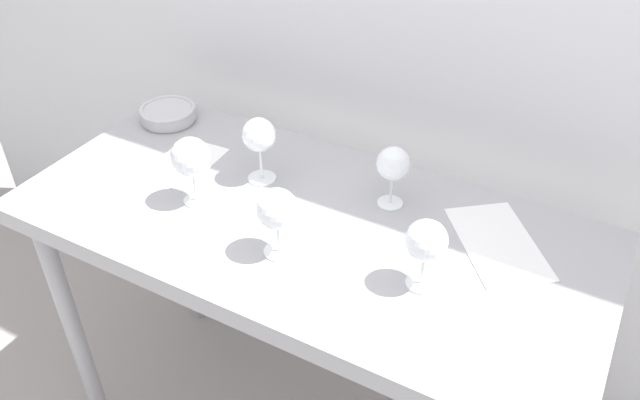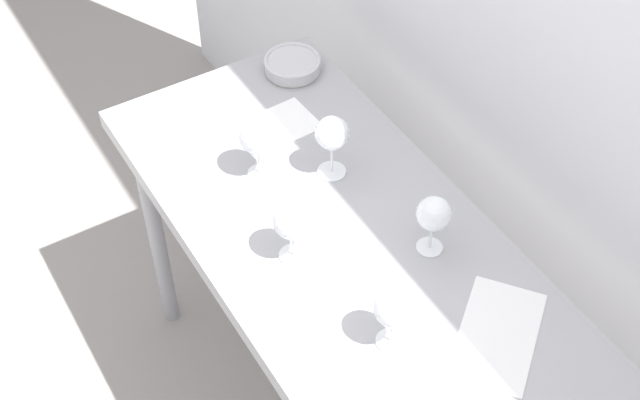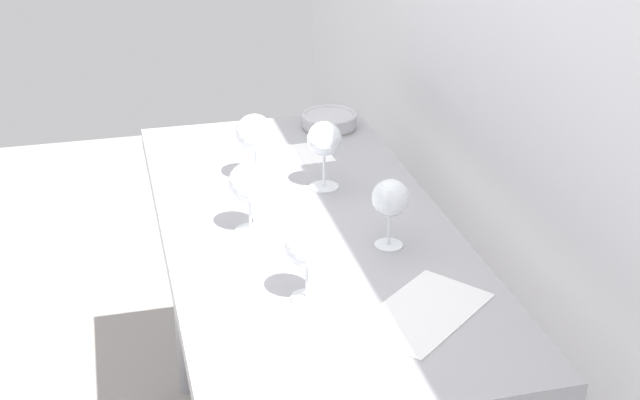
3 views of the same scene
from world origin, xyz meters
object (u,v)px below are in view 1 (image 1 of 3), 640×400
Objects in this scene: wine_glass_far_right at (393,166)px; tasting_sheet_upper at (498,243)px; wine_glass_near_center at (277,210)px; wine_glass_near_left at (191,158)px; tasting_sheet_lower at (184,163)px; tasting_bowl at (168,113)px; wine_glass_far_left at (259,137)px; wine_glass_near_right at (426,242)px.

tasting_sheet_upper is at bearing -3.92° from wine_glass_far_right.
wine_glass_near_left is at bearing 167.14° from wine_glass_near_center.
wine_glass_far_right is (0.14, 0.28, -0.01)m from wine_glass_near_center.
wine_glass_near_center is 0.46m from tasting_sheet_lower.
tasting_sheet_upper is 1.72× the size of tasting_bowl.
wine_glass_far_left is 0.18m from wine_glass_near_left.
tasting_sheet_lower is (-0.13, 0.12, -0.12)m from wine_glass_near_left.
wine_glass_near_center is 0.76× the size of tasting_sheet_lower.
wine_glass_far_right is at bearing -4.46° from tasting_bowl.
wine_glass_near_right reaches higher than wine_glass_far_right.
wine_glass_near_center is at bearing -12.86° from wine_glass_near_left.
wine_glass_far_right is 0.74m from tasting_bowl.
wine_glass_near_center reaches higher than tasting_bowl.
wine_glass_near_center reaches higher than wine_glass_far_right.
wine_glass_near_right is 0.59× the size of tasting_sheet_upper.
wine_glass_near_center is 0.29m from wine_glass_far_left.
wine_glass_near_left is 0.63× the size of tasting_sheet_upper.
wine_glass_near_right is 0.74m from tasting_sheet_lower.
wine_glass_near_left is at bearing 179.43° from wine_glass_near_right.
tasting_bowl is at bearing 138.65° from wine_glass_near_left.
wine_glass_near_center is 1.02× the size of wine_glass_near_right.
wine_glass_near_left is (-0.09, -0.16, -0.00)m from wine_glass_far_left.
tasting_sheet_upper is (0.69, 0.20, -0.12)m from wine_glass_near_left.
wine_glass_near_center is 0.32m from wine_glass_near_right.
tasting_sheet_lower is (-0.41, 0.18, -0.11)m from wine_glass_near_center.
tasting_bowl is (-0.18, 0.16, 0.02)m from tasting_sheet_lower.
wine_glass_near_center is at bearing -116.99° from wine_glass_far_right.
tasting_sheet_lower is at bearing 156.18° from wine_glass_near_center.
wine_glass_near_left is at bearing -44.84° from tasting_sheet_lower.
wine_glass_near_left reaches higher than tasting_sheet_lower.
tasting_sheet_lower is (-0.22, -0.04, -0.12)m from wine_glass_far_left.
wine_glass_near_left is at bearing -119.54° from wine_glass_far_left.
wine_glass_near_center is at bearing -29.86° from tasting_bowl.
wine_glass_near_right reaches higher than tasting_sheet_upper.
wine_glass_far_right is 0.91× the size of wine_glass_far_left.
wine_glass_near_right is at bearing 10.39° from wine_glass_near_center.
wine_glass_near_right is at bearing -0.57° from wine_glass_near_left.
wine_glass_near_left is 0.21m from tasting_sheet_lower.
wine_glass_far_right is at bearing 127.12° from wine_glass_near_right.
wine_glass_near_left is 0.43m from tasting_bowl.
tasting_sheet_upper is at bearing 16.04° from wine_glass_near_left.
wine_glass_far_left is (-0.50, 0.16, 0.01)m from wine_glass_near_right.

